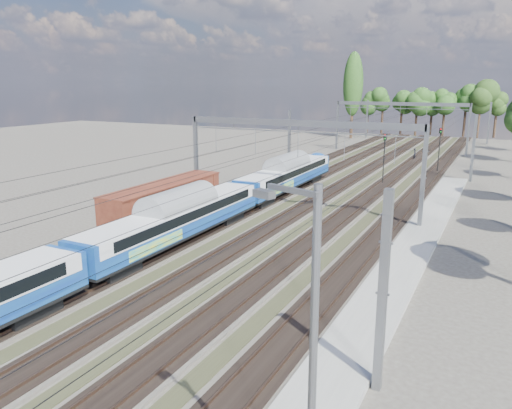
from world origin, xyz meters
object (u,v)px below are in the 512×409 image
at_px(signal_near, 384,153).
at_px(signal_far, 440,144).
at_px(freight_boxcar, 165,200).
at_px(lamp_post, 309,371).
at_px(emu_train, 175,215).
at_px(worker, 415,154).

distance_m(signal_near, signal_far, 12.91).
relative_size(freight_boxcar, signal_near, 2.25).
distance_m(freight_boxcar, lamp_post, 33.70).
relative_size(signal_near, lamp_post, 0.61).
height_order(signal_near, lamp_post, lamp_post).
distance_m(freight_boxcar, signal_far, 42.98).
distance_m(emu_train, signal_far, 45.79).
relative_size(emu_train, freight_boxcar, 4.52).
xyz_separation_m(emu_train, signal_near, (8.64, 31.80, 1.37)).
height_order(emu_train, lamp_post, lamp_post).
relative_size(freight_boxcar, signal_far, 2.25).
bearing_deg(signal_near, emu_train, -90.03).
height_order(signal_far, lamp_post, lamp_post).
height_order(emu_train, signal_near, signal_near).
distance_m(freight_boxcar, signal_near, 30.10).
height_order(emu_train, freight_boxcar, emu_train).
relative_size(signal_near, signal_far, 1.00).
xyz_separation_m(emu_train, lamp_post, (18.36, -19.75, 2.98)).
xyz_separation_m(signal_far, lamp_post, (4.72, -63.45, 1.61)).
distance_m(worker, lamp_post, 74.61).
relative_size(freight_boxcar, lamp_post, 1.38).
bearing_deg(freight_boxcar, signal_near, 64.07).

